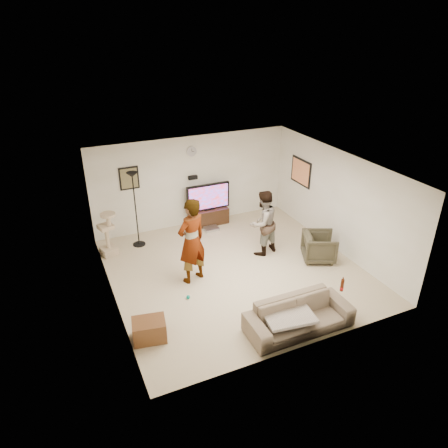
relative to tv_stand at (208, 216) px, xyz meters
name	(u,v)px	position (x,y,z in m)	size (l,w,h in m)	color
floor	(235,270)	(-0.36, -2.50, -0.24)	(5.50, 5.50, 0.02)	tan
ceiling	(236,167)	(-0.36, -2.50, 2.28)	(5.50, 5.50, 0.02)	white
wall_back	(192,181)	(-0.36, 0.25, 1.02)	(5.50, 0.04, 2.50)	beige
wall_front	(308,289)	(-0.36, -5.25, 1.02)	(5.50, 0.04, 2.50)	beige
wall_left	(108,247)	(-3.11, -2.50, 1.02)	(0.04, 5.50, 2.50)	beige
wall_right	(338,201)	(2.39, -2.50, 1.02)	(0.04, 5.50, 2.50)	beige
wall_clock	(191,151)	(-0.36, 0.22, 1.87)	(0.26, 0.26, 0.04)	silver
wall_speaker	(193,178)	(-0.36, 0.19, 1.15)	(0.25, 0.10, 0.10)	black
picture_back	(129,178)	(-2.06, 0.23, 1.37)	(0.42, 0.03, 0.52)	brown
picture_right	(301,172)	(2.37, -0.90, 1.27)	(0.03, 0.78, 0.62)	#FF8B58
tv_stand	(208,216)	(0.00, 0.00, 0.00)	(1.09, 0.45, 0.46)	black
console_box	(211,229)	(-0.08, -0.40, -0.19)	(0.40, 0.30, 0.07)	#B2B1BB
tv	(208,197)	(0.00, 0.00, 0.60)	(1.24, 0.08, 0.74)	black
tv_screen	(209,197)	(0.00, -0.04, 0.60)	(1.14, 0.01, 0.65)	#4254EA
floor_lamp	(136,210)	(-2.10, -0.40, 0.75)	(0.32, 0.32, 1.96)	black
cat_tree	(107,234)	(-2.89, -0.59, 0.34)	(0.36, 0.36, 1.13)	tan
person_left	(192,241)	(-1.38, -2.46, 0.75)	(0.71, 0.47, 1.95)	#A5A3AE
person_right	(263,223)	(0.59, -2.04, 0.59)	(0.80, 0.62, 1.64)	#2F4189
sofa	(299,316)	(-0.15, -4.80, 0.07)	(2.02, 0.79, 0.59)	#6E5E4C
throw_blanket	(288,315)	(-0.39, -4.80, 0.17)	(0.90, 0.70, 0.06)	#B1A296
beer_bottle	(342,285)	(0.78, -4.80, 0.49)	(0.06, 0.06, 0.25)	#451808
armchair	(319,247)	(1.69, -2.89, 0.12)	(0.73, 0.75, 0.69)	#363223
side_table	(149,330)	(-2.76, -3.94, -0.03)	(0.59, 0.44, 0.40)	#543119
toy_ball	(188,297)	(-1.72, -3.09, -0.19)	(0.08, 0.08, 0.08)	#068373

